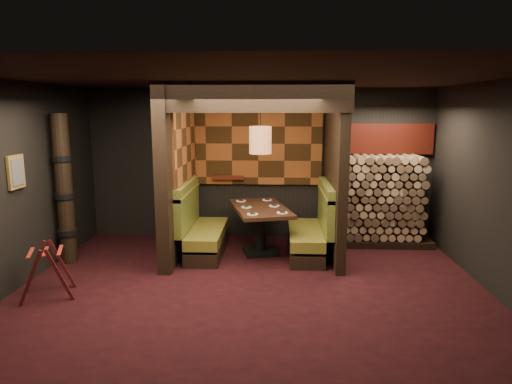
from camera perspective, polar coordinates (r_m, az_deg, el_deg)
The scene contains 23 objects.
floor at distance 6.40m, azimuth -0.57°, elevation -12.41°, with size 6.50×5.50×0.02m, color black.
ceiling at distance 5.91m, azimuth -0.62°, elevation 14.17°, with size 6.50×5.50×0.02m, color black.
wall_back at distance 8.72m, azimuth 0.46°, elevation 3.51°, with size 6.50×0.02×2.85m, color black.
wall_front at distance 3.32m, azimuth -3.36°, elevation -8.01°, with size 6.50×0.02×2.85m, color black.
wall_left at distance 6.98m, azimuth -28.37°, elevation 0.52°, with size 0.02×5.50×2.85m, color black.
wall_right at distance 6.66m, azimuth 28.68°, elevation 0.07°, with size 0.02×5.50×2.85m, color black.
partition_left at distance 7.80m, azimuth -9.84°, elevation 2.54°, with size 0.20×2.20×2.85m, color black.
partition_right at distance 7.72m, azimuth 9.83°, elevation 2.46°, with size 0.15×2.10×2.85m, color black.
header_beam at distance 6.60m, azimuth -0.47°, elevation 11.78°, with size 2.85×0.18×0.44m, color black.
tapa_back_panel at distance 8.63m, azimuth 0.28°, elevation 6.08°, with size 2.40×0.06×1.55m, color #954B20.
tapa_side_panel at distance 7.90m, azimuth -8.81°, elevation 5.77°, with size 0.04×1.85×1.45m, color #954B20.
lacquer_shelf at distance 8.69m, azimuth -3.53°, elevation 1.84°, with size 0.60×0.12×0.07m, color #541C12.
booth_bench_left at distance 7.93m, azimuth -6.86°, elevation -4.82°, with size 0.68×1.60×1.14m.
booth_bench_right at distance 7.84m, azimuth 6.96°, elevation -4.99°, with size 0.68×1.60×1.14m.
dining_table at distance 7.82m, azimuth 0.55°, elevation -3.56°, with size 1.21×1.72×0.82m.
place_settings at distance 7.77m, azimuth 0.55°, elevation -1.78°, with size 0.92×1.33×0.03m.
pendant_lamp at distance 7.56m, azimuth 0.55°, elevation 6.52°, with size 0.37×0.37×1.12m.
framed_picture at distance 7.02m, azimuth -27.79°, elevation 2.23°, with size 0.05×0.36×0.46m.
luggage_rack at distance 6.72m, azimuth -24.68°, elevation -8.73°, with size 0.82×0.70×0.76m.
totem_column at distance 7.87m, azimuth -22.84°, elevation 0.19°, with size 0.31×0.31×2.40m.
firewood_stack at distance 8.63m, azimuth 15.69°, elevation -1.03°, with size 1.73×0.70×1.64m.
mosaic_header at distance 8.80m, azimuth 15.57°, elevation 6.42°, with size 1.83×0.10×0.56m, color maroon.
bay_front_post at distance 7.99m, azimuth 10.25°, elevation 2.71°, with size 0.08×0.08×2.85m, color black.
Camera 1 is at (0.34, -5.89, 2.47)m, focal length 32.00 mm.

